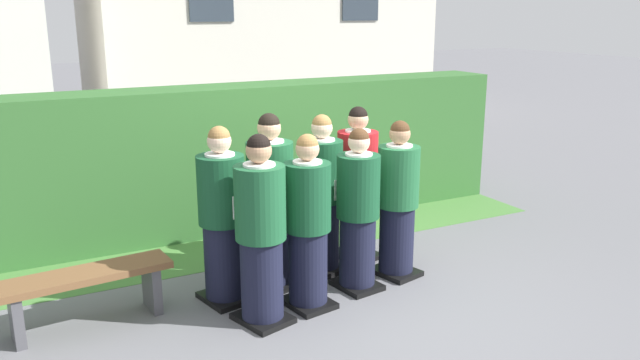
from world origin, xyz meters
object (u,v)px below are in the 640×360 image
object	(u,v)px
student_rear_row_0	(222,220)
student_in_red_blazer	(357,187)
student_front_row_2	(358,214)
student_rear_row_2	(322,198)
student_front_row_1	(308,227)
student_rear_row_1	(271,206)
wooden_bench	(86,286)
student_front_row_0	(261,235)
student_front_row_3	(398,203)

from	to	relation	value
student_rear_row_0	student_in_red_blazer	bearing A→B (deg)	12.79
student_front_row_2	student_in_red_blazer	bearing A→B (deg)	59.78
student_in_red_blazer	student_rear_row_2	bearing A→B (deg)	-163.38
student_front_row_1	student_rear_row_2	xyz separation A→B (m)	(0.49, 0.67, 0.02)
student_in_red_blazer	student_rear_row_1	bearing A→B (deg)	-166.72
wooden_bench	student_front_row_1	bearing A→B (deg)	-16.38
student_rear_row_0	student_front_row_2	bearing A→B (deg)	-14.74
student_front_row_1	student_in_red_blazer	world-z (taller)	student_in_red_blazer
student_front_row_0	student_rear_row_1	distance (m)	0.74
student_front_row_1	student_in_red_blazer	xyz separation A→B (m)	(0.98, 0.81, 0.03)
student_front_row_2	student_rear_row_1	xyz separation A→B (m)	(-0.70, 0.42, 0.06)
student_front_row_2	student_front_row_3	bearing A→B (deg)	10.57
student_rear_row_2	student_rear_row_0	bearing A→B (deg)	-168.96
student_front_row_3	student_in_red_blazer	xyz separation A→B (m)	(-0.11, 0.59, 0.03)
student_rear_row_0	student_rear_row_2	xyz separation A→B (m)	(1.11, 0.22, -0.01)
student_front_row_3	student_in_red_blazer	distance (m)	0.60
student_rear_row_2	student_front_row_1	bearing A→B (deg)	-126.18
student_front_row_1	student_rear_row_2	size ratio (longest dim) A/B	0.98
student_front_row_0	student_rear_row_0	size ratio (longest dim) A/B	1.01
student_front_row_0	student_rear_row_1	bearing A→B (deg)	60.37
student_rear_row_2	wooden_bench	world-z (taller)	student_rear_row_2
student_front_row_0	student_front_row_3	world-z (taller)	student_front_row_0
student_front_row_1	student_rear_row_0	bearing A→B (deg)	144.21
student_front_row_1	student_front_row_3	world-z (taller)	student_front_row_1
student_rear_row_0	student_in_red_blazer	distance (m)	1.65
student_rear_row_0	student_rear_row_2	size ratio (longest dim) A/B	1.01
student_front_row_1	student_in_red_blazer	size ratio (longest dim) A/B	0.96
student_front_row_0	student_in_red_blazer	size ratio (longest dim) A/B	1.00
student_front_row_0	wooden_bench	world-z (taller)	student_front_row_0
student_rear_row_1	student_front_row_2	bearing A→B (deg)	-31.33
student_front_row_2	student_rear_row_0	size ratio (longest dim) A/B	0.96
student_front_row_3	student_rear_row_2	xyz separation A→B (m)	(-0.61, 0.44, 0.02)
student_front_row_2	student_front_row_0	bearing A→B (deg)	-168.43
student_rear_row_0	student_rear_row_2	bearing A→B (deg)	11.04
student_rear_row_2	student_front_row_3	bearing A→B (deg)	-35.81
student_front_row_3	student_front_row_2	bearing A→B (deg)	-169.43
student_front_row_3	student_rear_row_1	size ratio (longest dim) A/B	0.93
student_rear_row_0	wooden_bench	size ratio (longest dim) A/B	1.13
student_front_row_2	student_rear_row_0	distance (m)	1.25
student_rear_row_0	student_in_red_blazer	xyz separation A→B (m)	(1.61, 0.36, 0.01)
student_front_row_0	student_rear_row_1	size ratio (longest dim) A/B	0.97
student_in_red_blazer	student_front_row_3	bearing A→B (deg)	-79.17
student_front_row_2	student_in_red_blazer	world-z (taller)	student_in_red_blazer
student_front_row_2	student_front_row_3	distance (m)	0.52
student_front_row_3	student_rear_row_1	xyz separation A→B (m)	(-1.21, 0.33, 0.06)
student_front_row_0	student_rear_row_1	world-z (taller)	student_rear_row_1
wooden_bench	student_front_row_0	bearing A→B (deg)	-24.93
student_front_row_0	student_front_row_1	xyz separation A→B (m)	(0.48, 0.09, -0.03)
student_rear_row_1	student_rear_row_2	world-z (taller)	student_rear_row_1
student_front_row_2	student_rear_row_0	bearing A→B (deg)	165.26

